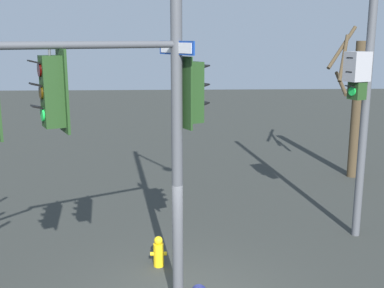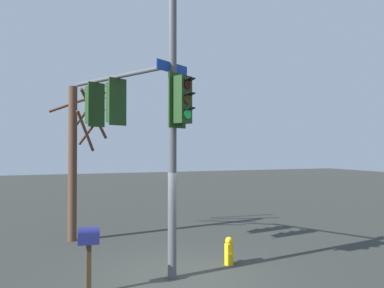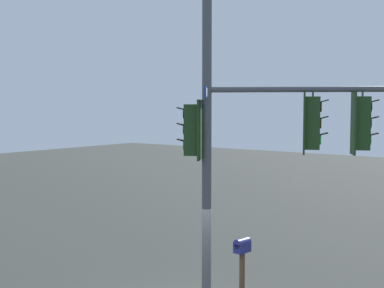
{
  "view_description": "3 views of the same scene",
  "coord_description": "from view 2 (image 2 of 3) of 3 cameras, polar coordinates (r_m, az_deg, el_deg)",
  "views": [
    {
      "loc": [
        -0.19,
        -8.67,
        5.18
      ],
      "look_at": [
        0.18,
        -0.68,
        3.4
      ],
      "focal_mm": 44.79,
      "sensor_mm": 36.0,
      "label": 1
    },
    {
      "loc": [
        8.17,
        -2.78,
        3.04
      ],
      "look_at": [
        -0.17,
        0.41,
        3.19
      ],
      "focal_mm": 33.93,
      "sensor_mm": 36.0,
      "label": 2
    },
    {
      "loc": [
        -6.67,
        9.13,
        4.73
      ],
      "look_at": [
        0.21,
        0.03,
        3.9
      ],
      "focal_mm": 49.64,
      "sensor_mm": 36.0,
      "label": 3
    }
  ],
  "objects": [
    {
      "name": "bare_tree_behind_pole",
      "position": [
        12.88,
        -17.87,
        -1.54
      ],
      "size": [
        2.41,
        1.98,
        5.22
      ],
      "color": "#513729",
      "rests_on": "ground"
    },
    {
      "name": "main_signal_pole_assembly",
      "position": [
        9.34,
        -8.1,
        9.12
      ],
      "size": [
        5.3,
        3.45,
        8.62
      ],
      "rotation": [
        0.0,
        0.0,
        3.65
      ],
      "color": "#4C4F54",
      "rests_on": "ground"
    },
    {
      "name": "mailbox",
      "position": [
        8.22,
        -15.91,
        -14.48
      ],
      "size": [
        0.29,
        0.47,
        1.41
      ],
      "rotation": [
        0.0,
        0.0,
        3.02
      ],
      "color": "#4C3823",
      "rests_on": "ground"
    },
    {
      "name": "fire_hydrant",
      "position": [
        10.07,
        5.82,
        -16.46
      ],
      "size": [
        0.38,
        0.24,
        0.73
      ],
      "color": "yellow",
      "rests_on": "ground"
    },
    {
      "name": "ground_plane",
      "position": [
        9.15,
        -2.17,
        -20.34
      ],
      "size": [
        80.0,
        80.0,
        0.0
      ],
      "primitive_type": "plane",
      "color": "#30332F"
    }
  ]
}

